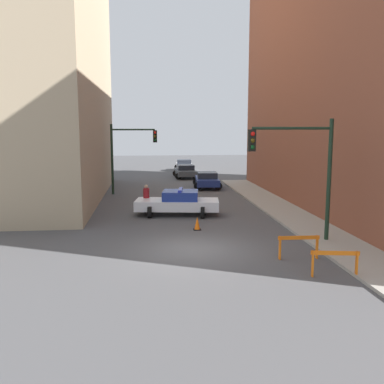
% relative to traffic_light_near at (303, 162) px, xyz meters
% --- Properties ---
extents(ground_plane, '(120.00, 120.00, 0.00)m').
position_rel_traffic_light_near_xyz_m(ground_plane, '(-4.73, -0.51, -3.53)').
color(ground_plane, '#4C4C4F').
extents(sidewalk_right, '(2.40, 44.00, 0.12)m').
position_rel_traffic_light_near_xyz_m(sidewalk_right, '(1.47, -0.51, -3.47)').
color(sidewalk_right, '#9E998E').
rests_on(sidewalk_right, ground_plane).
extents(traffic_light_near, '(3.64, 0.35, 5.20)m').
position_rel_traffic_light_near_xyz_m(traffic_light_near, '(0.00, 0.00, 0.00)').
color(traffic_light_near, black).
rests_on(traffic_light_near, sidewalk_right).
extents(traffic_light_far, '(3.44, 0.35, 5.20)m').
position_rel_traffic_light_near_xyz_m(traffic_light_far, '(-8.03, 14.79, -0.13)').
color(traffic_light_far, black).
rests_on(traffic_light_far, ground_plane).
extents(police_car, '(4.91, 2.76, 1.52)m').
position_rel_traffic_light_near_xyz_m(police_car, '(-4.83, 6.52, -2.81)').
color(police_car, white).
rests_on(police_car, ground_plane).
extents(parked_car_near, '(2.48, 4.42, 1.31)m').
position_rel_traffic_light_near_xyz_m(parked_car_near, '(-1.63, 17.44, -2.86)').
color(parked_car_near, navy).
rests_on(parked_car_near, ground_plane).
extents(parked_car_mid, '(2.36, 4.35, 1.31)m').
position_rel_traffic_light_near_xyz_m(parked_car_mid, '(-2.78, 24.68, -2.86)').
color(parked_car_mid, '#474C51').
rests_on(parked_car_mid, ground_plane).
extents(parked_car_far, '(2.48, 4.42, 1.31)m').
position_rel_traffic_light_near_xyz_m(parked_car_far, '(-2.30, 31.51, -2.86)').
color(parked_car_far, silver).
rests_on(parked_car_far, ground_plane).
extents(pedestrian_crossing, '(0.47, 0.47, 1.66)m').
position_rel_traffic_light_near_xyz_m(pedestrian_crossing, '(-6.62, 7.39, -2.67)').
color(pedestrian_crossing, black).
rests_on(pedestrian_crossing, ground_plane).
extents(barrier_front, '(1.59, 0.40, 0.90)m').
position_rel_traffic_light_near_xyz_m(barrier_front, '(-0.39, -4.27, -2.91)').
color(barrier_front, orange).
rests_on(barrier_front, ground_plane).
extents(barrier_mid, '(1.60, 0.19, 0.90)m').
position_rel_traffic_light_near_xyz_m(barrier_mid, '(-0.89, -2.20, -2.91)').
color(barrier_mid, orange).
rests_on(barrier_mid, ground_plane).
extents(traffic_cone, '(0.36, 0.36, 0.66)m').
position_rel_traffic_light_near_xyz_m(traffic_cone, '(-4.16, 2.84, -3.21)').
color(traffic_cone, black).
rests_on(traffic_cone, ground_plane).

